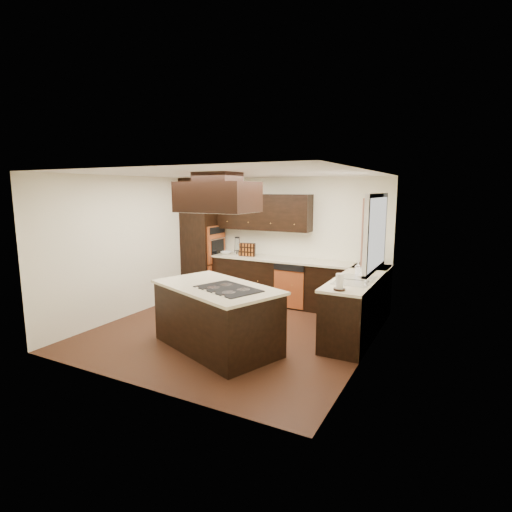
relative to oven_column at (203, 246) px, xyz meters
name	(u,v)px	position (x,y,z in m)	size (l,w,h in m)	color
floor	(233,331)	(1.78, -1.71, -1.07)	(4.20, 4.20, 0.02)	#562F1C
ceiling	(232,173)	(1.78, -1.71, 1.45)	(4.20, 4.20, 0.02)	silver
wall_back	(286,240)	(1.78, 0.40, 0.19)	(4.20, 0.02, 2.50)	white
wall_front	(134,282)	(1.78, -3.81, 0.19)	(4.20, 0.02, 2.50)	white
wall_left	(133,246)	(-0.33, -1.71, 0.19)	(0.02, 4.20, 2.50)	white
wall_right	(369,267)	(3.88, -1.71, 0.19)	(0.02, 4.20, 2.50)	white
oven_column	(203,246)	(0.00, 0.00, 0.00)	(0.65, 0.75, 2.12)	black
wall_oven_face	(216,244)	(0.35, 0.00, 0.06)	(0.05, 0.62, 0.78)	#AF4F24
base_cabinets_back	(281,282)	(1.81, 0.09, -0.62)	(2.93, 0.60, 0.88)	black
base_cabinets_right	(359,305)	(3.58, -0.80, -0.62)	(0.60, 2.40, 0.88)	black
countertop_back	(281,259)	(1.81, 0.08, -0.16)	(2.93, 0.63, 0.04)	beige
countertop_right	(359,277)	(3.56, -0.80, -0.16)	(0.63, 2.40, 0.04)	beige
upper_cabinets	(263,212)	(1.34, 0.23, 0.75)	(2.00, 0.34, 0.72)	black
dishwasher_front	(289,289)	(2.10, -0.20, -0.66)	(0.60, 0.05, 0.72)	#AF4F24
window_frame	(376,233)	(3.85, -1.16, 0.59)	(0.06, 1.32, 1.12)	white
window_pane	(378,233)	(3.87, -1.16, 0.59)	(0.00, 1.20, 1.00)	white
curtain_left	(365,232)	(3.79, -1.57, 0.64)	(0.02, 0.34, 0.90)	beige
curtain_right	(377,227)	(3.79, -0.74, 0.64)	(0.02, 0.34, 0.90)	beige
sink_rim	(355,280)	(3.58, -1.16, -0.14)	(0.52, 0.84, 0.01)	silver
island	(217,318)	(1.92, -2.40, -0.62)	(1.83, 1.00, 0.88)	black
island_top	(216,287)	(1.92, -2.40, -0.16)	(1.89, 1.06, 0.04)	beige
cooktop	(228,289)	(2.18, -2.50, -0.13)	(0.86, 0.58, 0.01)	black
range_hood	(218,197)	(1.88, -2.25, 1.10)	(1.05, 0.72, 0.42)	black
hood_duct	(218,177)	(1.88, -2.25, 1.38)	(0.55, 0.50, 0.13)	black
blender_base	(237,253)	(0.85, 0.01, -0.09)	(0.15, 0.15, 0.10)	silver
blender_pitcher	(237,244)	(0.85, 0.01, 0.09)	(0.13, 0.13, 0.26)	silver
spice_rack	(247,250)	(1.09, 0.02, -0.01)	(0.32, 0.08, 0.27)	black
mixing_bowl	(226,253)	(0.57, 0.04, -0.11)	(0.23, 0.23, 0.06)	white
soap_bottle	(358,268)	(3.51, -0.70, -0.04)	(0.09, 0.09, 0.21)	white
paper_towel	(340,282)	(3.54, -1.85, -0.03)	(0.11, 0.11, 0.23)	white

